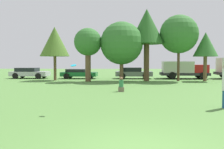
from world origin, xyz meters
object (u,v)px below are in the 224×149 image
(tree_0, at_px, (55,42))
(tree_2, at_px, (122,43))
(tree_5, at_px, (206,45))
(parked_car_green, at_px, (79,73))
(bystander_sitting, at_px, (121,85))
(parked_car_silver, at_px, (29,73))
(delivery_truck_red, at_px, (183,69))
(frisbee, at_px, (73,65))
(tree_1, at_px, (88,43))
(parked_car_grey, at_px, (133,73))
(tree_4, at_px, (179,34))
(tree_3, at_px, (147,27))

(tree_0, relative_size, tree_2, 0.94)
(tree_5, xyz_separation_m, parked_car_green, (-13.46, 3.14, -3.06))
(tree_5, bearing_deg, bystander_sitting, -133.47)
(parked_car_silver, relative_size, delivery_truck_red, 0.81)
(bystander_sitting, bearing_deg, parked_car_green, 112.85)
(frisbee, bearing_deg, parked_car_silver, 116.06)
(bystander_sitting, distance_m, tree_1, 9.41)
(parked_car_silver, distance_m, parked_car_grey, 12.28)
(frisbee, distance_m, parked_car_grey, 19.11)
(tree_1, height_order, tree_2, tree_2)
(tree_0, height_order, tree_4, tree_4)
(tree_3, height_order, parked_car_grey, tree_3)
(tree_1, relative_size, delivery_truck_red, 0.96)
(tree_1, bearing_deg, parked_car_grey, 41.42)
(frisbee, relative_size, bystander_sitting, 0.24)
(tree_4, relative_size, parked_car_silver, 1.49)
(tree_1, height_order, parked_car_silver, tree_1)
(frisbee, bearing_deg, tree_2, 83.23)
(bystander_sitting, distance_m, tree_5, 12.64)
(tree_2, bearing_deg, frisbee, -96.77)
(bystander_sitting, bearing_deg, parked_car_silver, 132.08)
(parked_car_green, bearing_deg, parked_car_grey, 4.70)
(tree_1, relative_size, parked_car_grey, 1.23)
(frisbee, bearing_deg, tree_1, 96.11)
(frisbee, distance_m, tree_1, 14.90)
(tree_1, bearing_deg, tree_4, 5.15)
(tree_3, height_order, tree_5, tree_3)
(parked_car_grey, relative_size, delivery_truck_red, 0.78)
(frisbee, height_order, tree_3, tree_3)
(bystander_sitting, bearing_deg, tree_5, 46.53)
(bystander_sitting, xyz_separation_m, parked_car_silver, (-10.96, 12.15, 0.26))
(bystander_sitting, height_order, tree_2, tree_2)
(tree_2, distance_m, tree_5, 8.45)
(parked_car_green, height_order, delivery_truck_red, delivery_truck_red)
(frisbee, distance_m, delivery_truck_red, 21.04)
(tree_4, bearing_deg, tree_5, -1.00)
(bystander_sitting, height_order, tree_1, tree_1)
(tree_5, xyz_separation_m, delivery_truck_red, (-1.28, 3.59, -2.55))
(tree_3, height_order, delivery_truck_red, tree_3)
(tree_1, relative_size, parked_car_silver, 1.18)
(frisbee, bearing_deg, tree_4, 64.04)
(tree_1, distance_m, tree_4, 9.20)
(delivery_truck_red, bearing_deg, parked_car_silver, -176.31)
(tree_4, distance_m, tree_5, 2.87)
(tree_0, distance_m, tree_1, 3.83)
(tree_0, xyz_separation_m, parked_car_grey, (8.35, 3.03, -3.37))
(delivery_truck_red, bearing_deg, tree_1, -154.69)
(tree_5, xyz_separation_m, parked_car_grey, (-7.08, 3.36, -2.97))
(delivery_truck_red, bearing_deg, parked_car_green, -175.17)
(tree_1, height_order, parked_car_grey, tree_1)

